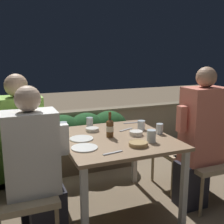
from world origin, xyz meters
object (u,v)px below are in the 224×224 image
(chair_left_far, at_px, (1,169))
(person_green_blouse, at_px, (24,150))
(chair_right_near, at_px, (215,152))
(beer_bottle, at_px, (110,128))
(chair_left_near, at_px, (9,186))
(person_white_polo, at_px, (36,168))
(chair_right_far, at_px, (187,141))
(person_coral_top, at_px, (200,138))

(chair_left_far, height_order, person_green_blouse, person_green_blouse)
(chair_left_far, height_order, chair_right_near, same)
(beer_bottle, bearing_deg, chair_left_near, -166.07)
(person_white_polo, relative_size, beer_bottle, 5.41)
(chair_left_near, height_order, chair_right_far, same)
(person_white_polo, xyz_separation_m, person_green_blouse, (-0.05, 0.35, 0.03))
(chair_right_near, distance_m, person_coral_top, 0.26)
(person_white_polo, height_order, chair_right_near, person_white_polo)
(person_white_polo, relative_size, chair_left_far, 1.45)
(person_white_polo, xyz_separation_m, beer_bottle, (0.69, 0.22, 0.19))
(chair_right_near, distance_m, chair_right_far, 0.40)
(chair_left_near, distance_m, chair_right_far, 1.94)
(beer_bottle, bearing_deg, chair_right_near, -12.09)
(chair_left_near, bearing_deg, person_white_polo, 0.00)
(chair_left_near, relative_size, chair_left_far, 1.00)
(person_white_polo, bearing_deg, chair_left_far, 125.96)
(person_white_polo, distance_m, chair_left_far, 0.45)
(chair_left_near, height_order, chair_left_far, same)
(chair_right_near, bearing_deg, chair_left_near, 180.00)
(chair_left_near, height_order, person_white_polo, person_white_polo)
(chair_right_near, relative_size, person_coral_top, 0.64)
(chair_right_far, bearing_deg, chair_left_far, -178.52)
(chair_left_far, relative_size, beer_bottle, 3.72)
(person_green_blouse, height_order, beer_bottle, person_green_blouse)
(person_green_blouse, distance_m, person_coral_top, 1.62)
(person_coral_top, xyz_separation_m, beer_bottle, (-0.84, 0.22, 0.13))
(chair_left_near, bearing_deg, person_coral_top, -0.00)
(person_white_polo, bearing_deg, chair_right_far, 13.36)
(person_green_blouse, distance_m, chair_right_near, 1.83)
(chair_left_far, xyz_separation_m, chair_right_far, (1.95, 0.05, 0.00))
(chair_right_far, bearing_deg, beer_bottle, -169.82)
(chair_right_near, bearing_deg, chair_left_far, 169.96)
(chair_right_near, height_order, beer_bottle, beer_bottle)
(chair_left_far, bearing_deg, person_coral_top, -11.14)
(chair_left_near, height_order, person_green_blouse, person_green_blouse)
(chair_left_near, xyz_separation_m, person_coral_top, (1.74, -0.00, 0.17))
(chair_left_near, distance_m, person_green_blouse, 0.41)
(chair_right_near, xyz_separation_m, beer_bottle, (-1.04, 0.22, 0.30))
(person_coral_top, distance_m, beer_bottle, 0.88)
(person_white_polo, height_order, person_green_blouse, person_green_blouse)
(chair_left_near, height_order, person_coral_top, person_coral_top)
(person_white_polo, distance_m, chair_right_far, 1.74)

